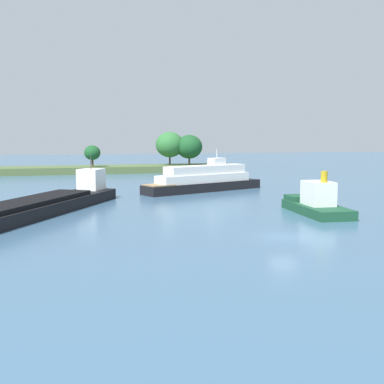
% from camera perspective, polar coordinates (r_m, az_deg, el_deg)
% --- Properties ---
extents(ground_plane, '(400.00, 400.00, 0.00)m').
position_cam_1_polar(ground_plane, '(42.22, 10.67, -5.18)').
color(ground_plane, '#3D607F').
extents(treeline_island, '(87.20, 10.54, 9.56)m').
position_cam_1_polar(treeline_island, '(116.18, -16.34, 3.53)').
color(treeline_island, '#4C6038').
rests_on(treeline_island, ground).
extents(cargo_barge, '(21.89, 33.64, 5.94)m').
position_cam_1_polar(cargo_barge, '(54.05, -18.63, -1.80)').
color(cargo_barge, black).
rests_on(cargo_barge, ground).
extents(tugboat, '(4.68, 11.01, 4.81)m').
position_cam_1_polar(tugboat, '(55.52, 14.26, -1.21)').
color(tugboat, '#19472D').
rests_on(tugboat, ground).
extents(white_riverboat, '(20.75, 11.56, 6.49)m').
position_cam_1_polar(white_riverboat, '(75.80, 1.42, 1.41)').
color(white_riverboat, black).
rests_on(white_riverboat, ground).
extents(channel_buoy_red, '(0.70, 0.70, 1.90)m').
position_cam_1_polar(channel_buoy_red, '(73.22, -12.69, 0.35)').
color(channel_buoy_red, red).
rests_on(channel_buoy_red, ground).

